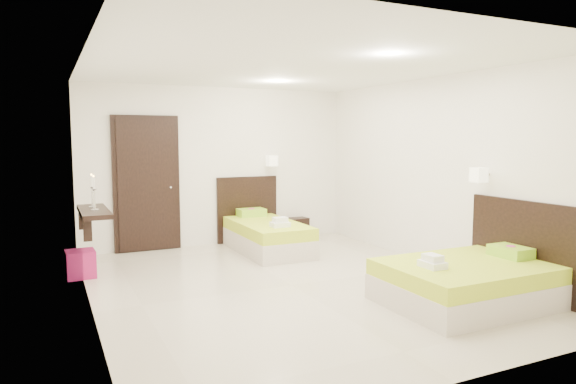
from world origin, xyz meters
name	(u,v)px	position (x,y,z in m)	size (l,w,h in m)	color
floor	(291,285)	(0.00, 0.00, 0.00)	(5.50, 5.50, 0.00)	beige
bed_single	(265,233)	(0.48, 1.93, 0.27)	(1.07, 1.79, 1.47)	beige
bed_double	(471,280)	(1.46, -1.42, 0.25)	(1.72, 1.46, 1.42)	beige
nightstand	(295,228)	(1.36, 2.67, 0.18)	(0.40, 0.36, 0.36)	black
ottoman	(81,264)	(-2.27, 1.48, 0.17)	(0.35, 0.35, 0.35)	#971451
door	(147,184)	(-1.20, 2.70, 1.05)	(1.02, 0.15, 2.14)	black
console_shelf	(93,212)	(-2.08, 1.60, 0.82)	(0.35, 1.20, 0.78)	black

